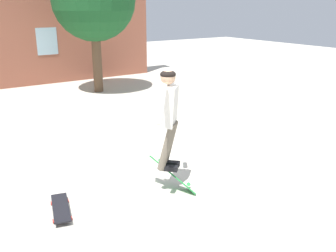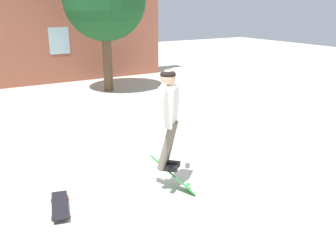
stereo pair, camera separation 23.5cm
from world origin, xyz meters
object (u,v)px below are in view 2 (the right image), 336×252
tree_right (104,0)px  skateboard_flipping (173,175)px  skateboard_resting (60,205)px  skater (168,111)px

tree_right → skateboard_flipping: bearing=-104.9°
tree_right → skateboard_flipping: tree_right is taller
tree_right → skateboard_resting: size_ratio=5.05×
skateboard_flipping → skateboard_resting: skateboard_flipping is taller
tree_right → skater: tree_right is taller
skateboard_flipping → skateboard_resting: size_ratio=0.96×
skateboard_flipping → skateboard_resting: (-1.62, 0.28, -0.16)m
tree_right → skateboard_resting: (-3.43, -6.49, -2.72)m
skateboard_resting → tree_right: bearing=166.5°
tree_right → skateboard_flipping: (-1.80, -6.78, -2.55)m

